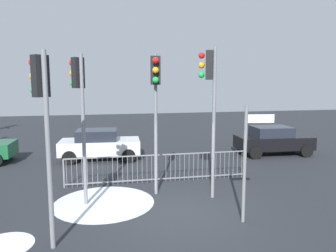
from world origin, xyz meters
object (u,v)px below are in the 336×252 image
Objects in this scene: traffic_light_mid_left at (42,105)px; traffic_light_rear_right at (210,89)px; car_black_mid at (273,140)px; direction_sign_post at (247,158)px; traffic_light_rear_left at (79,96)px; car_white_trailing at (99,144)px; traffic_light_foreground_left at (156,93)px.

traffic_light_rear_right is at bearing -14.16° from traffic_light_mid_left.
car_black_mid is (10.06, 7.59, -2.47)m from traffic_light_mid_left.
direction_sign_post is (4.99, 0.24, -1.48)m from traffic_light_mid_left.
direction_sign_post is (4.34, -2.32, -1.58)m from traffic_light_rear_left.
traffic_light_mid_left is at bearing -143.59° from traffic_light_rear_left.
traffic_light_rear_left is at bearing -91.47° from car_white_trailing.
traffic_light_foreground_left is at bearing 94.74° from traffic_light_rear_right.
traffic_light_rear_left is 10.97m from car_black_mid.
traffic_light_rear_right is at bearing -43.69° from traffic_light_rear_left.
direction_sign_post is 9.02m from car_white_trailing.
traffic_light_foreground_left reaches higher than traffic_light_mid_left.
traffic_light_rear_right is 7.53m from car_white_trailing.
car_white_trailing is at bearing 178.74° from car_black_mid.
car_white_trailing is (1.21, 8.37, -2.47)m from traffic_light_mid_left.
traffic_light_foreground_left reaches higher than traffic_light_rear_left.
car_white_trailing is 8.88m from car_black_mid.
traffic_light_rear_right is 1.03× the size of traffic_light_foreground_left.
car_white_trailing is at bearing 52.49° from traffic_light_rear_right.
car_black_mid is (7.05, 4.78, -2.65)m from traffic_light_foreground_left.
traffic_light_rear_right is at bearing -56.61° from car_white_trailing.
traffic_light_mid_left is 1.40× the size of direction_sign_post.
traffic_light_rear_left reaches higher than direction_sign_post.
traffic_light_rear_right is 1.73m from traffic_light_foreground_left.
direction_sign_post is 0.81× the size of car_black_mid.
traffic_light_rear_left is at bearing 108.79° from traffic_light_rear_right.
car_black_mid is at bearing -1.06° from car_white_trailing.
traffic_light_rear_right is 2.70m from direction_sign_post.
direction_sign_post reaches higher than car_white_trailing.
car_white_trailing is at bearing 45.15° from traffic_light_rear_left.
traffic_light_foreground_left reaches higher than car_black_mid.
direction_sign_post is 8.98m from car_black_mid.
traffic_light_mid_left is 1.13× the size of car_white_trailing.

